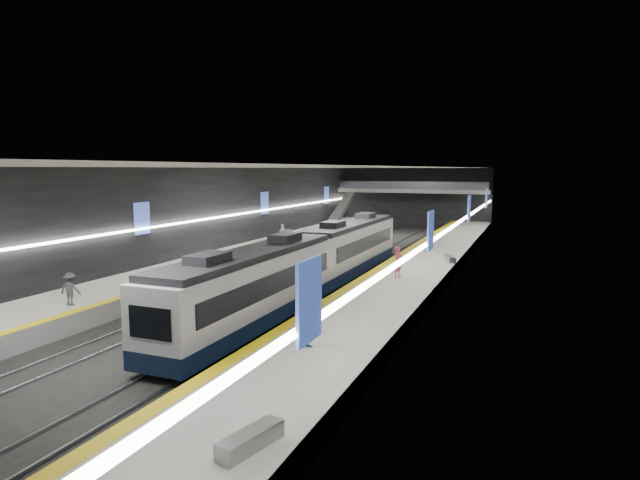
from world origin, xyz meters
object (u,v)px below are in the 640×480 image
at_px(bench_left_far, 285,232).
at_px(bench_right_near, 251,440).
at_px(train, 311,261).
at_px(escalator, 341,209).
at_px(bench_right_far, 450,259).
at_px(passenger_left_b, 70,289).
at_px(passenger_left_a, 283,234).
at_px(passenger_right_a, 398,262).
at_px(passenger_right_b, 306,327).

bearing_deg(bench_left_far, bench_right_near, -47.67).
distance_m(train, escalator, 34.81).
relative_size(bench_right_far, passenger_left_b, 1.08).
bearing_deg(passenger_left_a, passenger_right_a, 67.80).
bearing_deg(bench_right_far, train, -146.52).
distance_m(passenger_right_a, passenger_left_a, 17.58).
bearing_deg(bench_right_near, passenger_left_a, 129.12).
distance_m(train, bench_right_far, 12.24).
bearing_deg(bench_left_far, bench_right_far, -12.55).
bearing_deg(passenger_left_b, passenger_right_a, -146.63).
xyz_separation_m(bench_left_far, bench_right_near, (18.49, -40.27, 0.02)).
height_order(passenger_right_a, passenger_right_b, passenger_right_a).
relative_size(bench_right_far, passenger_left_a, 0.98).
relative_size(escalator, passenger_left_a, 4.33).
xyz_separation_m(passenger_right_a, passenger_right_b, (-0.01, -14.67, -0.13)).
height_order(train, passenger_left_b, train).
distance_m(escalator, passenger_right_b, 47.47).
distance_m(bench_right_near, passenger_right_b, 7.66).
relative_size(passenger_right_b, passenger_left_b, 1.02).
height_order(bench_right_near, passenger_right_b, passenger_right_b).
bearing_deg(bench_right_near, bench_right_far, 103.38).
xyz_separation_m(passenger_right_a, passenger_left_b, (-13.68, -13.20, -0.15)).
bearing_deg(escalator, passenger_left_b, -88.55).
xyz_separation_m(train, bench_right_near, (6.49, -19.21, -0.96)).
bearing_deg(bench_right_near, passenger_left_b, 164.33).
distance_m(escalator, bench_left_far, 12.55).
bearing_deg(bench_right_far, bench_left_far, 128.27).
xyz_separation_m(train, passenger_left_b, (-8.90, -10.31, -0.36)).
xyz_separation_m(escalator, passenger_right_b, (14.77, -45.10, -1.04)).
height_order(escalator, bench_right_near, escalator).
distance_m(bench_left_far, passenger_right_a, 24.74).
bearing_deg(bench_right_far, bench_right_near, -112.52).
distance_m(passenger_right_b, passenger_left_b, 13.75).
bearing_deg(passenger_left_a, escalator, -159.43).
height_order(train, bench_right_near, train).
bearing_deg(passenger_right_b, bench_right_far, 44.83).
relative_size(train, passenger_left_b, 17.87).
relative_size(train, passenger_right_a, 15.19).
relative_size(escalator, passenger_right_b, 4.68).
relative_size(bench_left_far, passenger_left_b, 1.04).
bearing_deg(train, passenger_right_a, 31.23).
distance_m(train, passenger_right_a, 5.59).
distance_m(bench_right_near, passenger_right_a, 22.18).
xyz_separation_m(bench_left_far, passenger_right_a, (16.78, -18.16, 0.77)).
xyz_separation_m(train, passenger_left_a, (-8.83, 14.03, -0.27)).
bearing_deg(bench_left_far, passenger_left_a, -48.06).
bearing_deg(passenger_right_a, bench_right_near, -155.17).
distance_m(passenger_right_b, passenger_left_a, 29.16).
relative_size(passenger_right_a, passenger_right_b, 1.16).
bearing_deg(bench_right_far, passenger_right_a, -128.89).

